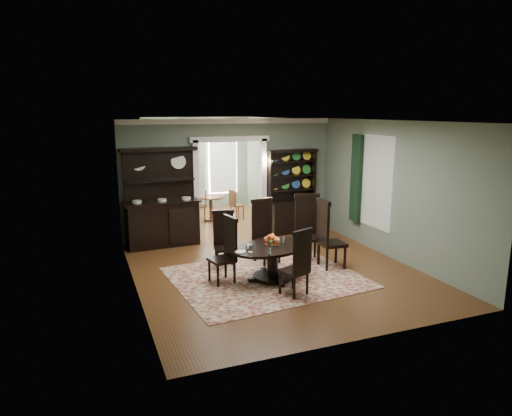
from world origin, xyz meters
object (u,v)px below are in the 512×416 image
(dining_table, at_px, (272,256))
(sideboard, at_px, (162,212))
(welsh_dresser, at_px, (292,202))
(parlor_table, at_px, (211,205))

(dining_table, distance_m, sideboard, 3.47)
(dining_table, distance_m, welsh_dresser, 3.65)
(sideboard, xyz_separation_m, parlor_table, (1.77, 2.04, -0.35))
(sideboard, bearing_deg, dining_table, -66.14)
(dining_table, relative_size, sideboard, 0.81)
(sideboard, distance_m, welsh_dresser, 3.46)
(dining_table, xyz_separation_m, sideboard, (-1.57, 3.07, 0.36))
(welsh_dresser, bearing_deg, parlor_table, 126.54)
(sideboard, height_order, welsh_dresser, sideboard)
(dining_table, xyz_separation_m, welsh_dresser, (1.89, 3.11, 0.33))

